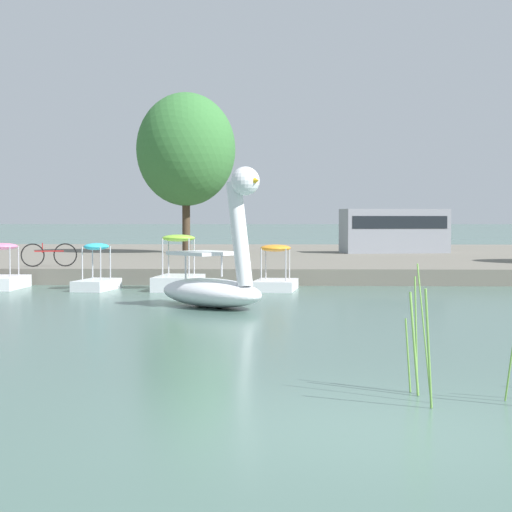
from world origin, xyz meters
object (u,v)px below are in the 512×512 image
Objects in this scene: pedal_boat_lime at (179,276)px; pedal_boat_pink at (2,276)px; pedal_boat_cyan at (97,276)px; parked_van at (394,229)px; bicycle_parked at (49,255)px; tree_broadleaf_right at (186,150)px; pedal_boat_orange at (276,276)px; swan_boat at (216,278)px.

pedal_boat_pink is (-5.21, 0.26, -0.04)m from pedal_boat_lime.
parked_van reaches higher than pedal_boat_cyan.
pedal_boat_pink is 1.17× the size of bicycle_parked.
tree_broadleaf_right is (3.84, 13.61, 4.76)m from pedal_boat_pink.
pedal_boat_cyan is at bearing -125.50° from parked_van.
bicycle_parked is (0.69, 2.51, 0.51)m from pedal_boat_pink.
pedal_boat_orange reaches higher than bicycle_parked.
pedal_boat_orange is at bearing 74.58° from swan_boat.
pedal_boat_lime is at bearing -31.49° from bicycle_parked.
parked_van is at bearing 61.01° from pedal_boat_lime.
tree_broadleaf_right is 4.17× the size of bicycle_parked.
parked_van reaches higher than bicycle_parked.
tree_broadleaf_right is at bearing -176.68° from parked_van.
bicycle_parked is at bearing -137.07° from parked_van.
parked_van is (9.36, 0.54, -3.56)m from tree_broadleaf_right.
bicycle_parked is (-2.17, 2.86, 0.49)m from pedal_boat_cyan.
swan_boat reaches higher than pedal_boat_lime.
tree_broadleaf_right is at bearing 106.67° from pedal_boat_orange.
swan_boat reaches higher than pedal_boat_cyan.
pedal_boat_lime reaches higher than bicycle_parked.
pedal_boat_pink is at bearing -105.74° from tree_broadleaf_right.
pedal_boat_pink reaches higher than bicycle_parked.
pedal_boat_cyan is (-2.36, -0.09, -0.01)m from pedal_boat_lime.
tree_broadleaf_right is at bearing 74.26° from pedal_boat_pink.
parked_van is (13.19, 14.15, 1.20)m from pedal_boat_pink.
swan_boat is at bearing -81.38° from tree_broadleaf_right.
pedal_boat_orange is at bearing 0.61° from pedal_boat_cyan.
pedal_boat_cyan is 17.84m from parked_van.
tree_broadleaf_right is at bearing 98.62° from swan_boat.
tree_broadleaf_right reaches higher than pedal_boat_cyan.
pedal_boat_orange is at bearing -2.09° from pedal_boat_pink.
bicycle_parked is at bearing 127.14° from pedal_boat_cyan.
pedal_boat_lime is 0.30× the size of tree_broadleaf_right.
pedal_boat_lime is (-2.79, 0.04, -0.01)m from pedal_boat_orange.
pedal_boat_pink is at bearing 142.59° from swan_boat.
pedal_boat_pink is at bearing 177.19° from pedal_boat_lime.
parked_van is at bearing 70.21° from pedal_boat_orange.
pedal_boat_lime is at bearing 106.76° from swan_boat.
pedal_boat_cyan is 0.38× the size of parked_van.
pedal_boat_cyan reaches higher than bicycle_parked.
pedal_boat_lime is 2.36m from pedal_boat_cyan.
pedal_boat_lime reaches higher than pedal_boat_cyan.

